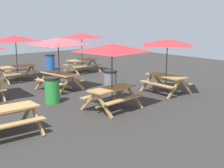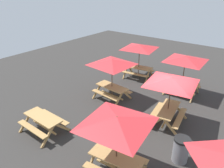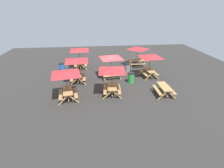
# 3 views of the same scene
# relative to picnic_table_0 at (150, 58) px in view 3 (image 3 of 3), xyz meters

# --- Properties ---
(ground_plane) EXTENTS (29.56, 29.56, 0.00)m
(ground_plane) POSITION_rel_picnic_table_0_xyz_m (0.12, -3.72, -1.99)
(ground_plane) COLOR #33302D
(ground_plane) RESTS_ON ground
(picnic_table_0) EXTENTS (2.81, 2.81, 2.34)m
(picnic_table_0) POSITION_rel_picnic_table_0_xyz_m (0.00, 0.00, 0.00)
(picnic_table_0) COLOR tan
(picnic_table_0) RESTS_ON ground
(picnic_table_1) EXTENTS (1.82, 1.56, 0.81)m
(picnic_table_1) POSITION_rel_picnic_table_0_xyz_m (3.83, 0.04, -1.43)
(picnic_table_1) COLOR tan
(picnic_table_1) RESTS_ON ground
(picnic_table_2) EXTENTS (2.82, 2.82, 2.34)m
(picnic_table_2) POSITION_rel_picnic_table_0_xyz_m (3.27, -4.06, 0.00)
(picnic_table_2) COLOR tan
(picnic_table_2) RESTS_ON ground
(picnic_table_3) EXTENTS (2.07, 2.07, 2.34)m
(picnic_table_3) POSITION_rel_picnic_table_0_xyz_m (-3.30, -0.38, 0.00)
(picnic_table_3) COLOR tan
(picnic_table_3) RESTS_ON ground
(picnic_table_4) EXTENTS (2.83, 2.83, 2.34)m
(picnic_table_4) POSITION_rel_picnic_table_0_xyz_m (0.45, -6.92, 0.00)
(picnic_table_4) COLOR tan
(picnic_table_4) RESTS_ON ground
(picnic_table_5) EXTENTS (2.80, 2.80, 2.34)m
(picnic_table_5) POSITION_rel_picnic_table_0_xyz_m (-0.12, -3.76, 0.00)
(picnic_table_5) COLOR tan
(picnic_table_5) RESTS_ON ground
(picnic_table_6) EXTENTS (2.83, 2.83, 2.34)m
(picnic_table_6) POSITION_rel_picnic_table_0_xyz_m (-3.49, -6.88, 0.00)
(picnic_table_6) COLOR tan
(picnic_table_6) RESTS_ON ground
(picnic_table_7) EXTENTS (2.80, 2.80, 2.34)m
(picnic_table_7) POSITION_rel_picnic_table_0_xyz_m (3.65, -7.46, 0.00)
(picnic_table_7) COLOR tan
(picnic_table_7) RESTS_ON ground
(trash_bin_gray) EXTENTS (0.59, 0.59, 0.98)m
(trash_bin_gray) POSITION_rel_picnic_table_0_xyz_m (-1.47, -1.88, -1.49)
(trash_bin_gray) COLOR gray
(trash_bin_gray) RESTS_ON ground
(trash_bin_blue) EXTENTS (0.59, 0.59, 0.98)m
(trash_bin_blue) POSITION_rel_picnic_table_0_xyz_m (-2.42, -8.77, -1.49)
(trash_bin_blue) COLOR blue
(trash_bin_blue) RESTS_ON ground
(trash_bin_green) EXTENTS (0.59, 0.59, 0.98)m
(trash_bin_green) POSITION_rel_picnic_table_0_xyz_m (1.20, -2.06, -1.49)
(trash_bin_green) COLOR green
(trash_bin_green) RESTS_ON ground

